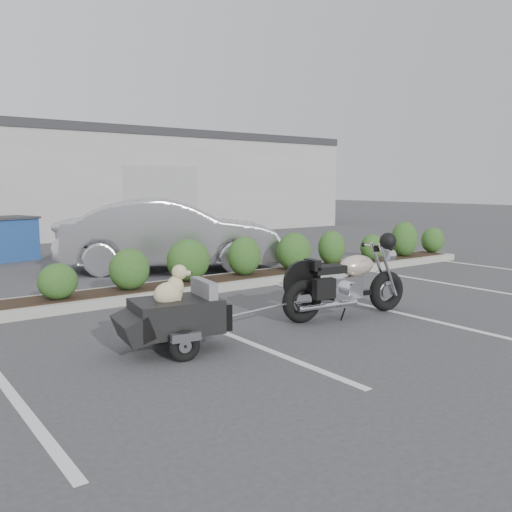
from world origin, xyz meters
TOP-DOWN VIEW (x-y plane):
  - ground at (0.00, 0.00)m, footprint 90.00×90.00m
  - planter_kerb at (1.00, 2.20)m, footprint 12.00×1.00m
  - building at (0.00, 17.00)m, footprint 26.00×10.00m
  - motorcycle at (0.41, -0.87)m, footprint 2.14×0.83m
  - pet_trailer at (-2.37, -0.85)m, footprint 1.73×0.98m
  - sedan at (0.43, 4.51)m, footprint 5.03×3.83m

SIDE VIEW (x-z plane):
  - ground at x=0.00m, z-range 0.00..0.00m
  - planter_kerb at x=1.00m, z-range 0.00..0.15m
  - pet_trailer at x=-2.37m, z-range -0.08..0.94m
  - motorcycle at x=0.41m, z-range -0.12..1.11m
  - sedan at x=0.43m, z-range 0.00..1.59m
  - building at x=0.00m, z-range 0.00..4.00m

